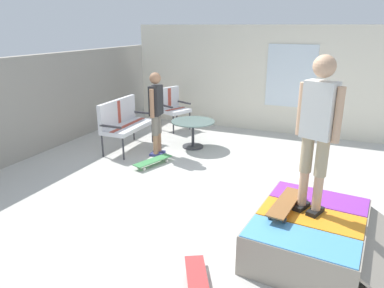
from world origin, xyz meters
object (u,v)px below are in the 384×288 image
at_px(patio_bench, 123,120).
at_px(skateboard_by_bench, 153,161).
at_px(patio_chair_near_house, 172,105).
at_px(patio_table, 193,129).
at_px(skateboard_spare, 198,282).
at_px(person_watching, 156,109).
at_px(skate_ramp, 311,235).
at_px(skateboard_on_ramp, 285,203).
at_px(person_skater, 318,125).

distance_m(patio_bench, skateboard_by_bench, 1.29).
xyz_separation_m(patio_chair_near_house, patio_table, (-1.09, -1.03, -0.21)).
bearing_deg(patio_bench, patio_table, -63.51).
bearing_deg(patio_bench, skateboard_spare, -137.30).
distance_m(patio_chair_near_house, person_watching, 1.90).
bearing_deg(skate_ramp, skateboard_on_ramp, 86.58).
xyz_separation_m(person_skater, skateboard_on_ramp, (-0.08, 0.24, -0.92)).
xyz_separation_m(skate_ramp, patio_table, (2.86, 2.67, 0.17)).
height_order(skate_ramp, patio_chair_near_house, patio_chair_near_house).
distance_m(skate_ramp, patio_chair_near_house, 5.42).
bearing_deg(person_watching, skateboard_spare, -145.49).
distance_m(skate_ramp, patio_bench, 4.55).
xyz_separation_m(patio_chair_near_house, person_watching, (-1.79, -0.57, 0.32)).
distance_m(patio_bench, person_skater, 4.50).
bearing_deg(patio_table, skateboard_on_ramp, -140.25).
distance_m(patio_chair_near_house, patio_table, 1.51).
relative_size(patio_bench, person_skater, 0.74).
bearing_deg(skateboard_spare, patio_chair_near_house, 29.03).
height_order(patio_table, skateboard_by_bench, patio_table).
height_order(patio_chair_near_house, skateboard_by_bench, patio_chair_near_house).
relative_size(person_watching, skateboard_spare, 2.03).
distance_m(person_skater, skateboard_on_ramp, 0.95).
xyz_separation_m(skate_ramp, skateboard_on_ramp, (0.02, 0.31, 0.32)).
bearing_deg(patio_chair_near_house, skateboard_on_ramp, -139.18).
bearing_deg(person_skater, patio_table, 43.38).
relative_size(patio_bench, patio_chair_near_house, 1.24).
bearing_deg(skate_ramp, patio_bench, 60.67).
xyz_separation_m(person_watching, skateboard_on_ramp, (-2.14, -2.82, -0.39)).
bearing_deg(patio_chair_near_house, person_watching, -162.42).
bearing_deg(skateboard_by_bench, skateboard_on_ramp, -121.42).
height_order(patio_table, person_skater, person_skater).
distance_m(patio_bench, patio_chair_near_house, 1.74).
bearing_deg(skateboard_spare, skateboard_by_bench, 36.89).
distance_m(skateboard_by_bench, skateboard_spare, 3.35).
height_order(patio_chair_near_house, skateboard_on_ramp, patio_chair_near_house).
bearing_deg(patio_chair_near_house, patio_bench, 171.83).
distance_m(person_watching, skateboard_by_bench, 1.02).
bearing_deg(patio_chair_near_house, skate_ramp, -136.80).
bearing_deg(patio_chair_near_house, skateboard_spare, -150.97).
bearing_deg(person_skater, skateboard_by_bench, 62.08).
distance_m(patio_bench, skateboard_on_ramp, 4.25).
relative_size(patio_chair_near_house, skateboard_by_bench, 1.24).
bearing_deg(skateboard_on_ramp, patio_chair_near_house, 40.82).
bearing_deg(person_watching, skateboard_on_ramp, -127.13).
relative_size(patio_bench, skateboard_spare, 1.58).
relative_size(patio_chair_near_house, patio_table, 1.13).
bearing_deg(skateboard_on_ramp, patio_bench, 58.82).
xyz_separation_m(skate_ramp, person_skater, (0.10, 0.07, 1.23)).
bearing_deg(person_skater, person_watching, 56.19).
bearing_deg(person_watching, person_skater, -123.81).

